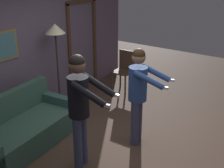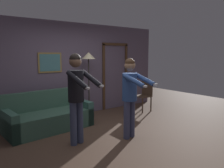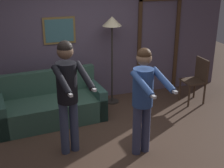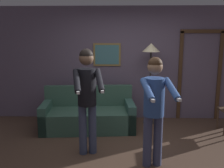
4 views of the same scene
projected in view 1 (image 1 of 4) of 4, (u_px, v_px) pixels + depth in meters
name	position (u px, v px, depth m)	size (l,w,h in m)	color
ground_plane	(115.00, 147.00, 5.19)	(12.00, 12.00, 0.00)	#503A2C
back_wall_assembly	(23.00, 52.00, 5.80)	(6.40, 0.10, 2.60)	slate
couch	(22.00, 130.00, 5.14)	(1.96, 1.00, 0.87)	#385B4B
torchiere_lamp	(56.00, 37.00, 5.90)	(0.38, 0.38, 1.78)	#332D28
person_standing_left	(80.00, 102.00, 4.35)	(0.53, 0.72, 1.74)	#394361
person_standing_right	(139.00, 88.00, 4.96)	(0.50, 0.71, 1.65)	#3F4569
dining_chair_distant	(125.00, 68.00, 7.28)	(0.42, 0.42, 0.93)	#4C3828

